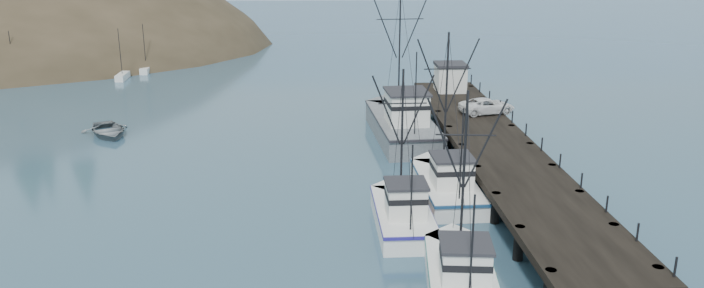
% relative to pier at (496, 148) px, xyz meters
% --- Properties ---
extents(ground, '(400.00, 400.00, 0.00)m').
position_rel_pier_xyz_m(ground, '(-14.00, -16.00, -1.69)').
color(ground, '#2C4C62').
rests_on(ground, ground).
extents(pier, '(6.00, 44.00, 2.00)m').
position_rel_pier_xyz_m(pier, '(0.00, 0.00, 0.00)').
color(pier, black).
rests_on(pier, ground).
extents(moored_sailboats, '(15.09, 18.61, 6.35)m').
position_rel_pier_xyz_m(moored_sailboats, '(-39.38, 42.05, -1.36)').
color(moored_sailboats, white).
rests_on(moored_sailboats, ground).
extents(trawler_near, '(4.26, 10.18, 10.41)m').
position_rel_pier_xyz_m(trawler_near, '(-6.45, -18.10, -0.87)').
color(trawler_near, white).
rests_on(trawler_near, ground).
extents(trawler_mid, '(3.33, 9.72, 9.90)m').
position_rel_pier_xyz_m(trawler_mid, '(-8.36, -10.00, -0.87)').
color(trawler_mid, white).
rests_on(trawler_mid, ground).
extents(trawler_far, '(3.78, 11.01, 11.33)m').
position_rel_pier_xyz_m(trawler_far, '(-4.72, -5.10, -0.87)').
color(trawler_far, white).
rests_on(trawler_far, ground).
extents(work_vessel, '(5.49, 15.77, 13.15)m').
position_rel_pier_xyz_m(work_vessel, '(-6.01, 9.03, -0.46)').
color(work_vessel, slate).
rests_on(work_vessel, ground).
extents(pier_shed, '(3.00, 3.20, 2.80)m').
position_rel_pier_xyz_m(pier_shed, '(0.00, 18.00, 1.73)').
color(pier_shed, silver).
rests_on(pier_shed, pier).
extents(pickup_truck, '(5.25, 3.26, 1.35)m').
position_rel_pier_xyz_m(pickup_truck, '(1.50, 8.95, 0.99)').
color(pickup_truck, white).
rests_on(pickup_truck, pier).
extents(motorboat, '(6.17, 6.93, 1.18)m').
position_rel_pier_xyz_m(motorboat, '(-31.89, 10.90, -1.69)').
color(motorboat, slate).
rests_on(motorboat, ground).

